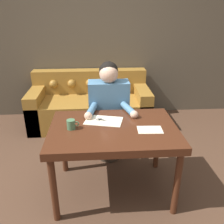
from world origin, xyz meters
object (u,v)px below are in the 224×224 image
Objects in this scene: dining_table at (113,135)px; person at (109,112)px; mug at (71,124)px; couch at (90,105)px; scissors at (102,120)px.

dining_table is 0.98× the size of person.
person reaches higher than mug.
person is 10.75× the size of mug.
dining_table is at bearing -89.06° from person.
person reaches higher than dining_table.
dining_table is 0.64× the size of couch.
couch is 1.52× the size of person.
mug reaches higher than dining_table.
person reaches higher than scissors.
mug is at bearing -122.65° from person.
mug reaches higher than scissors.
scissors is (-0.10, 0.15, 0.08)m from dining_table.
couch is 1.11m from person.
scissors reaches higher than dining_table.
scissors is (-0.09, -0.43, 0.10)m from person.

